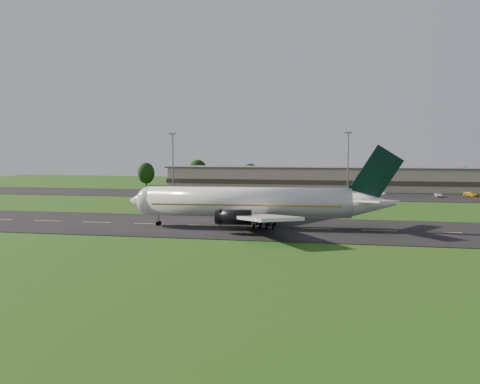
% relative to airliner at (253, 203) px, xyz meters
% --- Properties ---
extents(ground, '(360.00, 360.00, 0.00)m').
position_rel_airliner_xyz_m(ground, '(12.13, -0.07, -4.66)').
color(ground, '#214A12').
rests_on(ground, ground).
extents(taxiway, '(220.00, 30.00, 0.10)m').
position_rel_airliner_xyz_m(taxiway, '(12.13, -0.07, -4.61)').
color(taxiway, black).
rests_on(taxiway, ground).
extents(apron, '(260.00, 30.00, 0.10)m').
position_rel_airliner_xyz_m(apron, '(12.13, 71.93, -4.61)').
color(apron, black).
rests_on(apron, ground).
extents(airliner, '(51.29, 42.05, 15.57)m').
position_rel_airliner_xyz_m(airliner, '(0.00, 0.00, 0.00)').
color(airliner, white).
rests_on(airliner, ground).
extents(terminal, '(145.00, 16.00, 8.40)m').
position_rel_airliner_xyz_m(terminal, '(18.53, 96.12, -0.67)').
color(terminal, '#C4B596').
rests_on(terminal, ground).
extents(light_mast_west, '(2.40, 1.20, 20.35)m').
position_rel_airliner_xyz_m(light_mast_west, '(-42.87, 79.93, 8.08)').
color(light_mast_west, gray).
rests_on(light_mast_west, ground).
extents(light_mast_centre, '(2.40, 1.20, 20.35)m').
position_rel_airliner_xyz_m(light_mast_centre, '(17.13, 79.93, 8.08)').
color(light_mast_centre, gray).
rests_on(light_mast_centre, ground).
extents(tree_line, '(199.21, 9.73, 10.64)m').
position_rel_airliner_xyz_m(tree_line, '(37.41, 106.55, 0.50)').
color(tree_line, black).
rests_on(tree_line, ground).
extents(service_vehicle_a, '(1.95, 4.25, 1.41)m').
position_rel_airliner_xyz_m(service_vehicle_a, '(-24.65, 67.36, -3.85)').
color(service_vehicle_a, orange).
rests_on(service_vehicle_a, apron).
extents(service_vehicle_b, '(3.84, 2.29, 1.19)m').
position_rel_airliner_xyz_m(service_vehicle_b, '(-9.83, 75.71, -3.96)').
color(service_vehicle_b, '#9C230A').
rests_on(service_vehicle_b, apron).
extents(service_vehicle_c, '(2.32, 4.63, 1.26)m').
position_rel_airliner_xyz_m(service_vehicle_c, '(44.55, 73.60, -3.93)').
color(service_vehicle_c, white).
rests_on(service_vehicle_c, apron).
extents(service_vehicle_d, '(4.73, 5.11, 1.44)m').
position_rel_airliner_xyz_m(service_vehicle_d, '(54.76, 77.41, -3.84)').
color(service_vehicle_d, '#E2AB0D').
rests_on(service_vehicle_d, apron).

